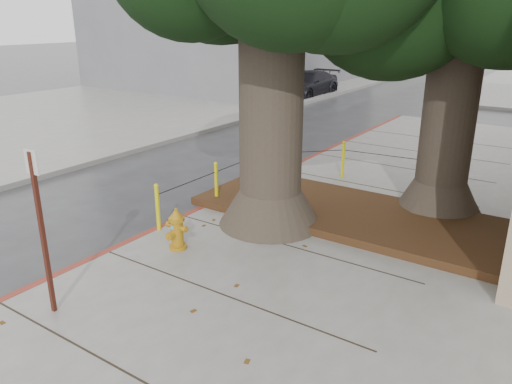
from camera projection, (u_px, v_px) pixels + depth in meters
ground at (193, 292)px, 7.80m from camera, size 140.00×140.00×0.00m
sidewalk_opposite at (106, 108)px, 23.00m from camera, size 14.00×60.00×0.15m
curb_red at (199, 212)px, 10.78m from camera, size 0.14×26.00×0.16m
planter_bed at (350, 213)px, 10.28m from camera, size 6.40×2.60×0.16m
bollard_ring at (289, 173)px, 11.45m from camera, size 3.79×5.39×0.95m
fire_hydrant at (177, 229)px, 8.79m from camera, size 0.40×0.36×0.77m
signpost at (41, 224)px, 6.59m from camera, size 0.23×0.06×2.34m
car_dark at (308, 84)px, 26.71m from camera, size 1.90×4.53×1.31m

